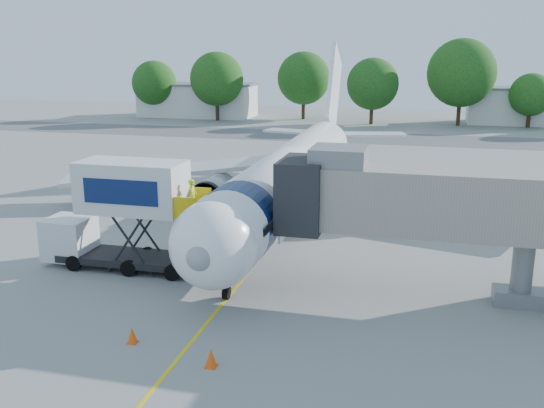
# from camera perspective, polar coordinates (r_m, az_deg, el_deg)

# --- Properties ---
(ground) EXTENTS (160.00, 160.00, 0.00)m
(ground) POSITION_cam_1_polar(r_m,az_deg,el_deg) (35.88, 0.51, -3.06)
(ground) COLOR gray
(ground) RESTS_ON ground
(guidance_line) EXTENTS (0.15, 70.00, 0.01)m
(guidance_line) POSITION_cam_1_polar(r_m,az_deg,el_deg) (35.88, 0.51, -3.05)
(guidance_line) COLOR yellow
(guidance_line) RESTS_ON ground
(taxiway_strip) EXTENTS (120.00, 10.00, 0.01)m
(taxiway_strip) POSITION_cam_1_polar(r_m,az_deg,el_deg) (76.44, 8.05, 6.21)
(taxiway_strip) COLOR #59595B
(taxiway_strip) RESTS_ON ground
(aircraft) EXTENTS (34.17, 37.73, 11.35)m
(aircraft) POSITION_cam_1_polar(r_m,az_deg,el_deg) (39.03, 1.96, 2.85)
(aircraft) COLOR white
(aircraft) RESTS_ON ground
(jet_bridge) EXTENTS (13.90, 3.20, 6.60)m
(jet_bridge) POSITION_cam_1_polar(r_m,az_deg,el_deg) (27.02, 13.58, 0.22)
(jet_bridge) COLOR gray
(jet_bridge) RESTS_ON ground
(catering_hiloader) EXTENTS (8.50, 2.44, 5.50)m
(catering_hiloader) POSITION_cam_1_polar(r_m,az_deg,el_deg) (30.98, -13.98, -1.03)
(catering_hiloader) COLOR black
(catering_hiloader) RESTS_ON ground
(safety_cone_a) EXTENTS (0.39, 0.39, 0.63)m
(safety_cone_a) POSITION_cam_1_polar(r_m,az_deg,el_deg) (23.94, -13.02, -11.96)
(safety_cone_a) COLOR #F8500D
(safety_cone_a) RESTS_ON ground
(safety_cone_b) EXTENTS (0.43, 0.43, 0.68)m
(safety_cone_b) POSITION_cam_1_polar(r_m,az_deg,el_deg) (21.87, -5.76, -14.24)
(safety_cone_b) COLOR #F8500D
(safety_cone_b) RESTS_ON ground
(outbuilding_left) EXTENTS (18.40, 8.40, 5.30)m
(outbuilding_left) POSITION_cam_1_polar(r_m,az_deg,el_deg) (100.31, -7.01, 9.71)
(outbuilding_left) COLOR silver
(outbuilding_left) RESTS_ON ground
(outbuilding_right) EXTENTS (16.40, 7.40, 5.30)m
(outbuilding_right) POSITION_cam_1_polar(r_m,az_deg,el_deg) (96.59, 22.72, 8.53)
(outbuilding_right) COLOR silver
(outbuilding_right) RESTS_ON ground
(tree_a) EXTENTS (7.00, 7.00, 8.93)m
(tree_a) POSITION_cam_1_polar(r_m,az_deg,el_deg) (99.61, -11.02, 11.11)
(tree_a) COLOR #382314
(tree_a) RESTS_ON ground
(tree_b) EXTENTS (8.09, 8.09, 10.31)m
(tree_b) POSITION_cam_1_polar(r_m,az_deg,el_deg) (93.87, -5.23, 11.64)
(tree_b) COLOR #382314
(tree_b) RESTS_ON ground
(tree_c) EXTENTS (8.11, 8.11, 10.34)m
(tree_c) POSITION_cam_1_polar(r_m,az_deg,el_deg) (95.42, 3.00, 11.73)
(tree_c) COLOR #382314
(tree_c) RESTS_ON ground
(tree_d) EXTENTS (7.46, 7.46, 9.51)m
(tree_d) POSITION_cam_1_polar(r_m,az_deg,el_deg) (90.10, 9.45, 11.08)
(tree_d) COLOR #382314
(tree_d) RESTS_ON ground
(tree_e) EXTENTS (9.56, 9.56, 12.19)m
(tree_e) POSITION_cam_1_polar(r_m,az_deg,el_deg) (91.07, 17.42, 11.69)
(tree_e) COLOR #382314
(tree_e) RESTS_ON ground
(tree_f) EXTENTS (5.88, 5.88, 7.50)m
(tree_f) POSITION_cam_1_polar(r_m,az_deg,el_deg) (92.16, 23.20, 9.43)
(tree_f) COLOR #382314
(tree_f) RESTS_ON ground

